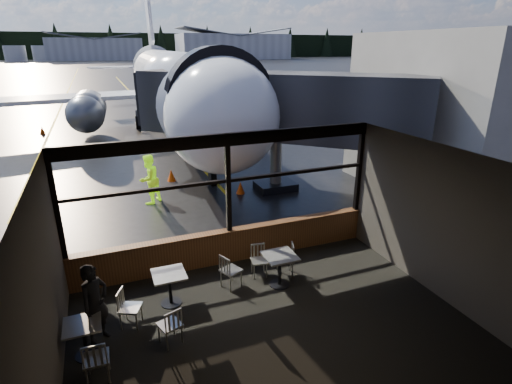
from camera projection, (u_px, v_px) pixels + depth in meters
ground_plane at (101, 67)px, 115.62m from camera, size 520.00×520.00×0.00m
carpet_floor at (276, 329)px, 8.21m from camera, size 8.00×6.00×0.01m
ceiling at (279, 166)px, 7.01m from camera, size 8.00×6.00×0.04m
wall_left at (44, 300)px, 6.22m from camera, size 0.04×6.00×3.50m
wall_right at (438, 222)px, 9.00m from camera, size 0.04×6.00×3.50m
wall_back at (376, 363)px, 4.99m from camera, size 8.00×0.04×3.50m
window_sill at (230, 246)px, 10.67m from camera, size 8.00×0.28×0.90m
window_header at (227, 140)px, 9.68m from camera, size 8.00×0.18×0.30m
mullion_left at (56, 206)px, 8.71m from camera, size 0.12×0.12×2.60m
mullion_centre at (228, 184)px, 10.07m from camera, size 0.12×0.12×2.60m
mullion_right at (359, 168)px, 11.44m from camera, size 0.12×0.12×2.60m
window_transom at (228, 181)px, 10.04m from camera, size 8.00×0.10×0.08m
airliner at (169, 41)px, 26.27m from camera, size 34.42×40.37×11.71m
jet_bridge at (271, 126)px, 16.03m from camera, size 9.30×11.36×4.96m
cafe_table_near at (280, 270)px, 9.60m from camera, size 0.75×0.75×0.82m
cafe_table_mid at (170, 289)px, 8.90m from camera, size 0.71×0.71×0.78m
cafe_table_left at (85, 340)px, 7.38m from camera, size 0.66×0.66×0.72m
chair_near_e at (285, 260)px, 10.02m from camera, size 0.61×0.61×0.88m
chair_near_w at (231, 271)px, 9.51m from camera, size 0.64×0.64×0.90m
chair_near_n at (259, 261)px, 10.01m from camera, size 0.52×0.52×0.82m
chair_mid_s at (170, 325)px, 7.70m from camera, size 0.58×0.58×0.84m
chair_mid_w at (130, 308)px, 8.18m from camera, size 0.61×0.61×0.85m
chair_left_s at (96, 359)px, 6.83m from camera, size 0.49×0.49×0.89m
passenger at (95, 304)px, 7.64m from camera, size 0.72×0.71×1.67m
ground_crew at (149, 179)px, 14.58m from camera, size 1.12×1.11×1.83m
cone_nose at (171, 175)px, 17.22m from camera, size 0.36×0.36×0.50m
cone_wing at (42, 130)px, 26.49m from camera, size 0.36×0.36×0.50m
terminal_annex at (454, 115)px, 15.45m from camera, size 5.00×7.00×6.00m
hangar_mid at (95, 48)px, 170.67m from camera, size 38.00×15.00×10.00m
hangar_right at (233, 46)px, 185.01m from camera, size 50.00×20.00×12.00m
fuel_tank_a at (15, 53)px, 158.33m from camera, size 8.00×8.00×6.00m
fuel_tank_b at (43, 53)px, 161.80m from camera, size 8.00×8.00×6.00m
fuel_tank_c at (70, 53)px, 165.26m from camera, size 8.00×8.00×6.00m
treeline at (94, 46)px, 192.15m from camera, size 360.00×3.00×12.00m
cone_extra at (240, 188)px, 15.75m from camera, size 0.34×0.34×0.48m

